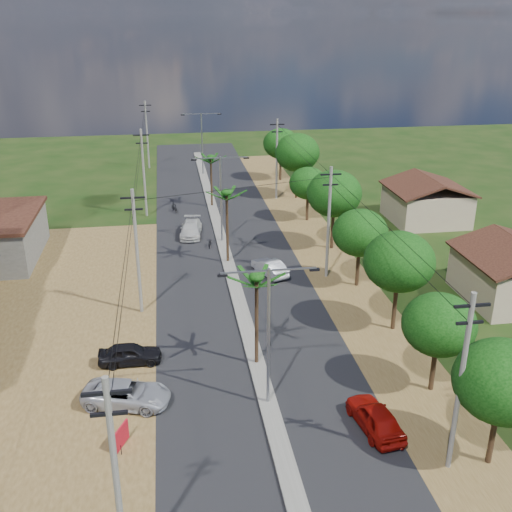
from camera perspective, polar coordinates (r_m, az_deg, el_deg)
The scene contains 36 objects.
ground at distance 33.35m, azimuth 1.13°, elevation -13.94°, with size 160.00×160.00×0.00m, color black.
road at distance 46.18m, azimuth -2.02°, elevation -3.01°, with size 12.00×110.00×0.04m, color black.
median at distance 48.87m, azimuth -2.44°, elevation -1.46°, with size 1.00×90.00×0.18m, color #605E56.
dirt_lot_west at distance 41.04m, azimuth -22.28°, elevation -8.25°, with size 18.00×46.00×0.04m, color brown.
dirt_shoulder_east at distance 47.80m, azimuth 8.16°, elevation -2.34°, with size 5.00×90.00×0.03m, color brown.
house_east_far at distance 62.71m, azimuth 15.96°, elevation 5.31°, with size 7.60×7.50×4.60m.
tree_east_a at distance 29.21m, azimuth 22.42°, elevation -10.99°, with size 4.40×4.40×6.37m.
tree_east_b at distance 33.79m, azimuth 17.03°, elevation -6.27°, with size 4.00×4.00×5.83m.
tree_east_c at distance 39.38m, azimuth 13.47°, elevation -0.53°, with size 4.60×4.60×6.83m.
tree_east_d at distance 45.57m, azimuth 9.88°, elevation 2.18°, with size 4.20×4.20×6.13m.
tree_east_e at distance 52.66m, azimuth 7.47°, elevation 5.91°, with size 4.80×4.80×7.14m.
tree_east_f at distance 60.32m, azimuth 4.98°, elevation 6.92°, with size 3.80×3.80×5.52m.
tree_east_g at distance 67.70m, azimuth 3.94°, elevation 9.81°, with size 5.00×5.00×7.38m.
tree_east_h at distance 75.43m, azimuth 2.38°, elevation 10.65°, with size 4.40×4.40×6.52m.
palm_median_near at distance 33.97m, azimuth 0.06°, elevation -2.39°, with size 2.00×2.00×6.15m.
palm_median_mid at distance 48.76m, azimuth -2.81°, elevation 5.75°, with size 2.00×2.00×6.55m.
palm_median_far at distance 64.35m, azimuth -4.33°, elevation 9.16°, with size 2.00×2.00×5.85m.
streetlight_near at distance 30.78m, azimuth 1.20°, elevation -6.71°, with size 5.10×0.18×8.00m.
streetlight_mid at distance 53.85m, azimuth -3.36°, elevation 6.09°, with size 5.10×0.18×8.00m.
streetlight_far at distance 78.11m, azimuth -5.18°, elevation 11.09°, with size 5.10×0.18×8.00m.
utility_pole_w_a at distance 22.37m, azimuth -13.14°, elevation -20.27°, with size 1.60×0.24×9.00m.
utility_pole_w_b at distance 41.38m, azimuth -11.28°, elevation 0.62°, with size 1.60×0.24×9.00m.
utility_pole_w_c at distance 62.39m, azimuth -10.65°, elevation 7.96°, with size 1.60×0.24×9.00m.
utility_pole_w_d at distance 82.92m, azimuth -10.34°, elevation 11.45°, with size 1.60×0.24×9.00m.
utility_pole_e_a at distance 28.15m, azimuth 18.93°, elevation -11.13°, with size 1.60×0.24×9.00m.
utility_pole_e_b at distance 46.69m, azimuth 6.95°, elevation 3.39°, with size 1.60×0.24×9.00m.
utility_pole_e_c at distance 67.35m, azimuth 1.99°, elevation 9.36°, with size 1.60×0.24×9.00m.
car_red_near at distance 31.81m, azimuth 11.29°, elevation -14.86°, with size 1.68×4.18×1.42m, color maroon.
car_silver_mid at distance 48.12m, azimuth 1.32°, elevation -1.12°, with size 1.36×3.90×1.29m, color #A5A7AD.
car_white_far at distance 56.99m, azimuth -6.20°, elevation 2.57°, with size 1.88×4.63×1.34m, color #A9A8A5.
car_parked_silver at distance 33.66m, azimuth -12.21°, elevation -12.76°, with size 2.17×4.71×1.31m, color #A5A7AD.
car_parked_dark at distance 37.15m, azimuth -11.91°, elevation -9.15°, with size 1.51×3.75×1.28m, color black.
moto_rider_east at distance 31.95m, azimuth 11.67°, elevation -15.33°, with size 0.59×1.68×0.88m, color black.
moto_rider_west_a at distance 54.10m, azimuth -4.41°, elevation 1.24°, with size 0.53×1.52×0.80m, color black.
moto_rider_west_b at distance 64.16m, azimuth -7.79°, elevation 4.60°, with size 0.50×1.76×1.06m, color black.
roadside_sign at distance 31.01m, azimuth -12.70°, elevation -16.45°, with size 0.64×1.30×1.15m.
Camera 1 is at (-4.71, -26.55, 19.63)m, focal length 42.00 mm.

